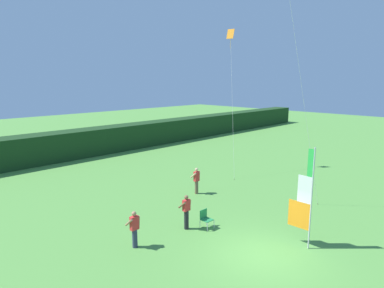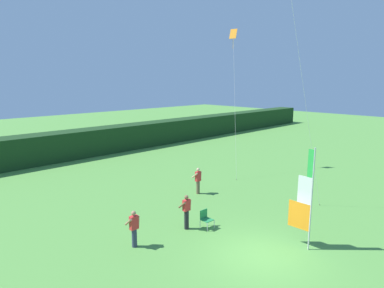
% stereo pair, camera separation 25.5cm
% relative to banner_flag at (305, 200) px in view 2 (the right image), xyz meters
% --- Properties ---
extents(ground_plane, '(120.00, 120.00, 0.00)m').
position_rel_banner_flag_xyz_m(ground_plane, '(-1.94, 0.83, -2.10)').
color(ground_plane, '#518E3D').
extents(distant_treeline, '(80.00, 2.40, 2.48)m').
position_rel_banner_flag_xyz_m(distant_treeline, '(-1.94, 22.84, -0.86)').
color(distant_treeline, '#193819').
rests_on(distant_treeline, ground).
extents(banner_flag, '(0.06, 1.03, 4.39)m').
position_rel_banner_flag_xyz_m(banner_flag, '(0.00, 0.00, 0.00)').
color(banner_flag, '#B7B7BC').
rests_on(banner_flag, ground).
extents(person_near_banner, '(0.55, 0.48, 1.69)m').
position_rel_banner_flag_xyz_m(person_near_banner, '(-2.31, 4.73, -1.20)').
color(person_near_banner, black).
rests_on(person_near_banner, ground).
extents(person_mid_field, '(0.55, 0.48, 1.66)m').
position_rel_banner_flag_xyz_m(person_mid_field, '(1.67, 7.90, -1.22)').
color(person_mid_field, brown).
rests_on(person_mid_field, ground).
extents(person_far_left, '(0.55, 0.48, 1.62)m').
position_rel_banner_flag_xyz_m(person_far_left, '(-5.10, 5.02, -1.24)').
color(person_far_left, '#2D334C').
rests_on(person_far_left, ground).
extents(folding_chair, '(0.51, 0.51, 0.89)m').
position_rel_banner_flag_xyz_m(folding_chair, '(-1.57, 4.18, -1.59)').
color(folding_chair, '#BCBCC1').
rests_on(folding_chair, ground).
extents(kite_orange_diamond_0, '(2.68, 2.90, 10.84)m').
position_rel_banner_flag_xyz_m(kite_orange_diamond_0, '(7.96, 10.38, 7.48)').
color(kite_orange_diamond_0, brown).
rests_on(kite_orange_diamond_0, ground).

